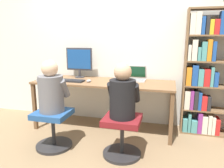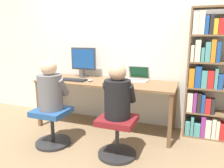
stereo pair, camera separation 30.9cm
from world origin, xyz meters
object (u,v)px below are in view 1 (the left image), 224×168
object	(u,v)px
laptop	(135,77)
person_at_monitor	(51,90)
office_chair_right	(122,133)
bookshelf	(205,75)
keyboard	(71,81)
desktop_monitor	(79,61)
person_at_laptop	(123,94)
office_chair_left	(53,126)

from	to	relation	value
laptop	person_at_monitor	size ratio (longest dim) A/B	0.50
office_chair_right	bookshelf	xyz separation A→B (m)	(1.01, 0.93, 0.60)
laptop	keyboard	xyz separation A→B (m)	(-0.94, -0.34, -0.03)
desktop_monitor	laptop	size ratio (longest dim) A/B	1.48
laptop	desktop_monitor	bearing A→B (deg)	179.41
keyboard	bookshelf	bearing A→B (deg)	9.57
keyboard	laptop	bearing A→B (deg)	19.80
person_at_laptop	bookshelf	xyz separation A→B (m)	(1.01, 0.92, 0.11)
keyboard	office_chair_left	size ratio (longest dim) A/B	0.84
office_chair_left	person_at_monitor	size ratio (longest dim) A/B	0.75
person_at_laptop	office_chair_right	bearing A→B (deg)	-90.00
bookshelf	keyboard	bearing A→B (deg)	-170.43
office_chair_right	person_at_laptop	distance (m)	0.49
office_chair_right	bookshelf	world-z (taller)	bookshelf
bookshelf	person_at_monitor	bearing A→B (deg)	-153.73
person_at_monitor	person_at_laptop	world-z (taller)	person_at_monitor
keyboard	person_at_monitor	size ratio (longest dim) A/B	0.63
desktop_monitor	office_chair_right	distance (m)	1.52
office_chair_right	person_at_monitor	bearing A→B (deg)	-178.58
laptop	office_chair_left	world-z (taller)	laptop
keyboard	person_at_monitor	distance (m)	0.62
desktop_monitor	laptop	bearing A→B (deg)	-0.59
office_chair_right	office_chair_left	bearing A→B (deg)	-178.30
desktop_monitor	keyboard	distance (m)	0.43
office_chair_right	bookshelf	size ratio (longest dim) A/B	0.27
office_chair_right	person_at_laptop	bearing A→B (deg)	90.00
keyboard	office_chair_left	distance (m)	0.79
desktop_monitor	person_at_monitor	distance (m)	1.00
office_chair_left	person_at_monitor	xyz separation A→B (m)	(0.00, 0.00, 0.49)
person_at_monitor	person_at_laptop	distance (m)	0.91
laptop	person_at_laptop	bearing A→B (deg)	-89.85
keyboard	desktop_monitor	bearing A→B (deg)	89.83
laptop	person_at_monitor	world-z (taller)	person_at_monitor
bookshelf	laptop	bearing A→B (deg)	179.56
office_chair_right	person_at_monitor	world-z (taller)	person_at_monitor
laptop	keyboard	bearing A→B (deg)	-160.20
keyboard	office_chair_left	world-z (taller)	keyboard
laptop	office_chair_left	distance (m)	1.42
desktop_monitor	office_chair_left	bearing A→B (deg)	-88.42
desktop_monitor	bookshelf	xyz separation A→B (m)	(1.95, -0.02, -0.14)
desktop_monitor	person_at_laptop	size ratio (longest dim) A/B	0.76
office_chair_right	laptop	bearing A→B (deg)	90.15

